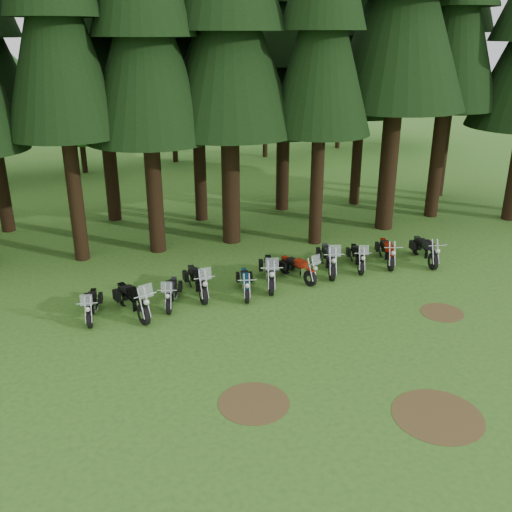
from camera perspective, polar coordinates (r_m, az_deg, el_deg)
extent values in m
plane|color=#32621F|center=(17.25, 7.01, -8.69)|extent=(120.00, 120.00, 0.00)
cylinder|color=black|center=(23.40, -17.71, 6.56)|extent=(0.58, 0.58, 5.99)
cone|color=black|center=(22.70, -19.44, 20.66)|extent=(4.32, 4.32, 7.49)
cylinder|color=black|center=(23.65, -10.16, 6.87)|extent=(0.66, 0.66, 5.57)
cone|color=black|center=(22.91, -11.08, 19.87)|extent=(4.95, 4.95, 6.96)
cylinder|color=black|center=(24.41, -2.55, 7.80)|extent=(0.77, 0.77, 5.70)
cone|color=black|center=(23.71, -2.78, 20.72)|extent=(5.81, 5.81, 7.12)
cylinder|color=black|center=(24.34, 6.13, 7.68)|extent=(0.55, 0.55, 5.71)
cone|color=black|center=(23.64, 6.68, 20.65)|extent=(4.15, 4.15, 7.14)
cylinder|color=black|center=(26.77, 13.17, 9.51)|extent=(0.80, 0.80, 6.62)
cone|color=black|center=(26.25, 14.43, 23.14)|extent=(5.98, 5.98, 8.27)
cylinder|color=black|center=(29.33, 17.71, 9.81)|extent=(0.64, 0.64, 6.35)
cone|color=black|center=(28.82, 19.16, 21.70)|extent=(4.79, 4.79, 7.93)
cylinder|color=black|center=(28.33, -14.38, 8.94)|extent=(0.65, 0.65, 5.55)
cone|color=black|center=(27.72, -15.44, 19.72)|extent=(4.85, 4.85, 6.94)
cylinder|color=black|center=(27.59, -5.65, 9.15)|extent=(0.58, 0.58, 5.52)
cone|color=black|center=(26.96, -6.08, 20.19)|extent=(4.35, 4.35, 6.90)
cylinder|color=black|center=(29.33, 2.69, 9.14)|extent=(0.66, 0.66, 4.70)
cone|color=black|center=(28.70, 2.85, 17.95)|extent=(4.94, 4.94, 5.87)
cone|color=black|center=(28.66, 2.96, 23.49)|extent=(3.95, 3.95, 4.96)
cylinder|color=black|center=(30.66, 10.09, 10.21)|extent=(0.53, 0.53, 5.56)
cone|color=black|center=(30.10, 10.78, 20.21)|extent=(3.94, 3.94, 6.95)
cylinder|color=black|center=(33.51, 18.18, 10.51)|extent=(0.61, 0.61, 5.65)
cone|color=black|center=(33.01, 19.32, 19.74)|extent=(4.59, 4.59, 7.06)
cylinder|color=black|center=(39.25, -16.90, 9.83)|extent=(0.36, 0.36, 2.55)
sphere|color=#306F2C|center=(38.75, -17.45, 14.74)|extent=(5.95, 5.95, 5.95)
sphere|color=#306F2C|center=(38.21, -15.72, 13.94)|extent=(4.25, 4.25, 4.25)
cylinder|color=black|center=(41.22, -8.13, 11.00)|extent=(0.36, 0.36, 2.47)
sphere|color=#306F2C|center=(40.76, -8.38, 15.55)|extent=(5.76, 5.76, 5.76)
sphere|color=#306F2C|center=(40.39, -6.71, 14.75)|extent=(4.12, 4.12, 4.12)
cylinder|color=black|center=(42.46, 0.92, 12.23)|extent=(0.36, 0.36, 3.52)
sphere|color=#306F2C|center=(41.95, 0.96, 18.57)|extent=(8.21, 8.21, 8.21)
sphere|color=#306F2C|center=(41.66, 3.34, 17.39)|extent=(5.87, 5.87, 5.87)
cylinder|color=black|center=(46.35, 8.21, 12.45)|extent=(0.36, 0.36, 2.94)
sphere|color=#306F2C|center=(45.90, 8.48, 17.28)|extent=(6.86, 6.86, 6.86)
sphere|color=#306F2C|center=(45.84, 10.26, 16.31)|extent=(4.90, 4.90, 4.90)
cylinder|color=black|center=(48.47, 13.19, 12.85)|extent=(0.36, 0.36, 3.52)
sphere|color=#306F2C|center=(48.03, 13.69, 18.37)|extent=(8.20, 8.20, 8.20)
sphere|color=#306F2C|center=(48.08, 15.70, 17.21)|extent=(5.86, 5.86, 5.86)
cylinder|color=#4C3D1E|center=(14.69, -0.22, -14.47)|extent=(1.80, 1.80, 0.01)
cylinder|color=#4C3D1E|center=(19.86, 18.10, -5.39)|extent=(1.40, 1.40, 0.01)
cylinder|color=#4C3D1E|center=(14.94, 17.70, -14.98)|extent=(2.20, 2.20, 0.01)
cylinder|color=black|center=(18.60, -16.28, -6.07)|extent=(0.23, 0.59, 0.58)
cylinder|color=black|center=(19.82, -15.87, -4.26)|extent=(0.23, 0.59, 0.58)
cube|color=silver|center=(19.21, -16.08, -4.87)|extent=(0.36, 0.65, 0.30)
cube|color=black|center=(18.90, -16.24, -4.28)|extent=(0.35, 0.52, 0.21)
cube|color=black|center=(19.28, -16.11, -3.85)|extent=(0.35, 0.52, 0.11)
cube|color=silver|center=(18.03, -16.63, -4.25)|extent=(0.38, 0.18, 0.35)
cylinder|color=black|center=(18.37, -11.17, -5.75)|extent=(0.32, 0.71, 0.69)
cylinder|color=black|center=(19.73, -13.15, -3.93)|extent=(0.32, 0.71, 0.69)
cube|color=silver|center=(19.04, -12.28, -4.49)|extent=(0.48, 0.79, 0.36)
cube|color=black|center=(18.68, -12.07, -3.72)|extent=(0.46, 0.64, 0.25)
cube|color=black|center=(19.11, -12.65, -3.32)|extent=(0.46, 0.64, 0.13)
cube|color=silver|center=(17.70, -10.95, -3.45)|extent=(0.46, 0.24, 0.41)
cylinder|color=black|center=(18.92, -8.69, -4.91)|extent=(0.31, 0.59, 0.58)
cylinder|color=black|center=(20.14, -8.18, -3.18)|extent=(0.31, 0.59, 0.58)
cube|color=silver|center=(19.53, -8.42, -3.75)|extent=(0.44, 0.66, 0.30)
cube|color=#222228|center=(19.22, -8.55, -3.16)|extent=(0.41, 0.55, 0.21)
cube|color=black|center=(19.60, -8.39, -2.76)|extent=(0.41, 0.55, 0.11)
cube|color=silver|center=(18.35, -8.93, -3.09)|extent=(0.39, 0.23, 0.35)
cylinder|color=black|center=(19.40, -5.28, -3.90)|extent=(0.15, 0.67, 0.67)
cylinder|color=black|center=(20.79, -6.44, -2.14)|extent=(0.15, 0.67, 0.67)
cube|color=silver|center=(20.10, -5.93, -2.70)|extent=(0.29, 0.71, 0.35)
cube|color=black|center=(19.74, -5.80, -1.99)|extent=(0.31, 0.56, 0.24)
cube|color=black|center=(20.18, -6.14, -1.60)|extent=(0.31, 0.56, 0.12)
cube|color=silver|center=(18.75, -5.13, -1.78)|extent=(0.43, 0.13, 0.40)
cylinder|color=black|center=(19.43, -0.93, -3.91)|extent=(0.27, 0.59, 0.58)
cylinder|color=black|center=(20.67, -1.21, -2.29)|extent=(0.27, 0.59, 0.58)
cube|color=silver|center=(20.05, -1.09, -2.82)|extent=(0.40, 0.66, 0.30)
cube|color=navy|center=(19.74, -1.05, -2.22)|extent=(0.38, 0.54, 0.21)
cube|color=black|center=(20.12, -1.13, -1.85)|extent=(0.38, 0.54, 0.11)
cylinder|color=black|center=(19.98, 1.52, -2.97)|extent=(0.35, 0.72, 0.70)
cylinder|color=black|center=(21.49, 1.20, -1.15)|extent=(0.35, 0.72, 0.70)
cube|color=silver|center=(20.74, 1.34, -1.73)|extent=(0.50, 0.80, 0.36)
cube|color=black|center=(20.37, 1.40, -1.01)|extent=(0.48, 0.65, 0.26)
cube|color=black|center=(20.84, 1.30, -0.60)|extent=(0.48, 0.65, 0.13)
cube|color=silver|center=(19.31, 1.62, -0.81)|extent=(0.47, 0.26, 0.42)
cylinder|color=black|center=(20.77, 5.44, -2.23)|extent=(0.30, 0.61, 0.60)
cylinder|color=black|center=(21.74, 2.95, -1.04)|extent=(0.30, 0.61, 0.60)
cube|color=silver|center=(21.25, 4.09, -1.38)|extent=(0.43, 0.68, 0.31)
cube|color=#AB240F|center=(20.98, 4.49, -0.74)|extent=(0.41, 0.56, 0.22)
cube|color=black|center=(21.28, 3.74, -0.49)|extent=(0.41, 0.56, 0.11)
cube|color=silver|center=(20.28, 6.03, -0.38)|extent=(0.40, 0.22, 0.36)
cylinder|color=black|center=(21.31, 7.61, -1.55)|extent=(0.35, 0.72, 0.70)
cylinder|color=black|center=(22.81, 6.88, 0.08)|extent=(0.35, 0.72, 0.70)
cube|color=silver|center=(22.07, 7.22, -0.42)|extent=(0.50, 0.80, 0.36)
cube|color=black|center=(21.70, 7.37, 0.27)|extent=(0.48, 0.65, 0.26)
cube|color=black|center=(22.17, 7.15, 0.63)|extent=(0.48, 0.65, 0.13)
cube|color=silver|center=(20.66, 7.89, 0.53)|extent=(0.47, 0.26, 0.42)
cylinder|color=black|center=(21.98, 10.44, -1.13)|extent=(0.30, 0.61, 0.60)
cylinder|color=black|center=(23.26, 9.71, 0.21)|extent=(0.30, 0.61, 0.60)
cube|color=silver|center=(22.63, 10.05, -0.20)|extent=(0.43, 0.69, 0.31)
cube|color=black|center=(22.32, 10.22, 0.38)|extent=(0.41, 0.56, 0.22)
cube|color=black|center=(22.71, 9.99, 0.68)|extent=(0.41, 0.56, 0.11)
cube|color=silver|center=(21.44, 10.74, 0.59)|extent=(0.40, 0.22, 0.36)
cylinder|color=black|center=(22.59, 13.32, -0.67)|extent=(0.35, 0.66, 0.65)
cylinder|color=black|center=(23.97, 12.53, 0.71)|extent=(0.35, 0.66, 0.65)
cube|color=silver|center=(23.29, 12.91, 0.29)|extent=(0.49, 0.74, 0.33)
cube|color=maroon|center=(22.96, 13.10, 0.91)|extent=(0.46, 0.61, 0.24)
cube|color=black|center=(23.38, 12.85, 1.21)|extent=(0.46, 0.61, 0.12)
cylinder|color=black|center=(23.14, 17.29, -0.50)|extent=(0.28, 0.69, 0.67)
cylinder|color=black|center=(24.47, 15.78, 0.87)|extent=(0.28, 0.69, 0.67)
cube|color=silver|center=(23.81, 16.49, 0.45)|extent=(0.43, 0.76, 0.35)
cube|color=black|center=(23.49, 16.81, 1.08)|extent=(0.42, 0.61, 0.24)
cube|color=black|center=(23.90, 16.34, 1.38)|extent=(0.42, 0.61, 0.12)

